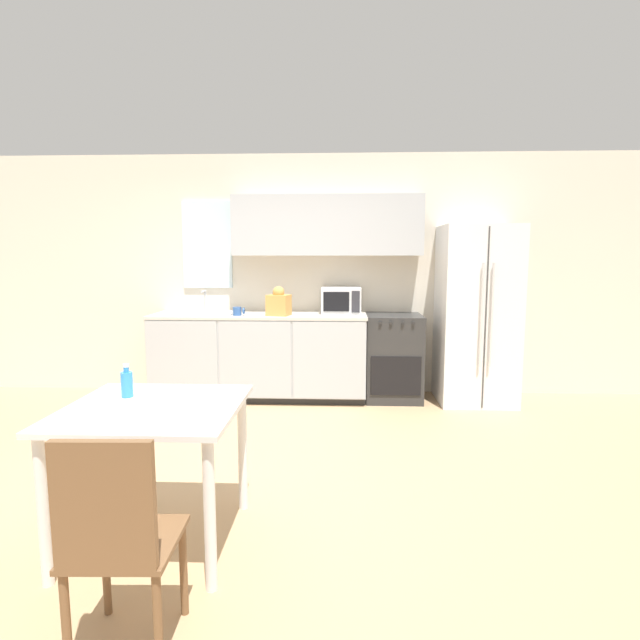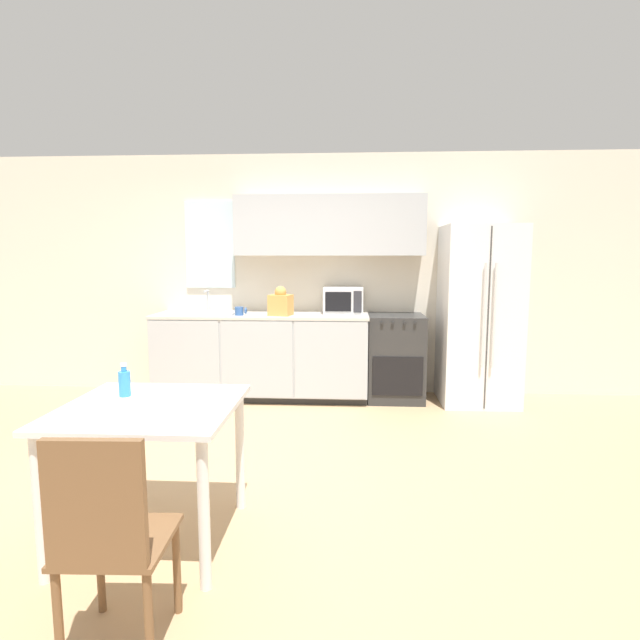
{
  "view_description": "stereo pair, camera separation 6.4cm",
  "coord_description": "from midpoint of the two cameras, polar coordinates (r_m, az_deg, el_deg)",
  "views": [
    {
      "loc": [
        0.62,
        -3.48,
        1.57
      ],
      "look_at": [
        0.45,
        0.55,
        1.05
      ],
      "focal_mm": 28.0,
      "sensor_mm": 36.0,
      "label": 1
    },
    {
      "loc": [
        0.69,
        -3.48,
        1.57
      ],
      "look_at": [
        0.45,
        0.55,
        1.05
      ],
      "focal_mm": 28.0,
      "sensor_mm": 36.0,
      "label": 2
    }
  ],
  "objects": [
    {
      "name": "refrigerator",
      "position": [
        5.57,
        18.03,
        0.53
      ],
      "size": [
        0.79,
        0.73,
        1.89
      ],
      "color": "white",
      "rests_on": "ground_plane"
    },
    {
      "name": "coffee_mug",
      "position": [
        5.39,
        -8.8,
        1.02
      ],
      "size": [
        0.13,
        0.09,
        0.09
      ],
      "color": "#335999",
      "rests_on": "kitchen_counter"
    },
    {
      "name": "dining_chair_near",
      "position": [
        2.19,
        -22.3,
        -21.44
      ],
      "size": [
        0.42,
        0.42,
        0.93
      ],
      "rotation": [
        0.0,
        0.0,
        0.04
      ],
      "color": "brown",
      "rests_on": "ground_plane"
    },
    {
      "name": "dining_table",
      "position": [
        2.89,
        -18.17,
        -11.5
      ],
      "size": [
        0.91,
        0.89,
        0.78
      ],
      "color": "white",
      "rests_on": "ground_plane"
    },
    {
      "name": "microwave",
      "position": [
        5.51,
        3.01,
        2.27
      ],
      "size": [
        0.43,
        0.36,
        0.29
      ],
      "color": "silver",
      "rests_on": "kitchen_counter"
    },
    {
      "name": "drink_bottle",
      "position": [
        3.05,
        -20.89,
        -6.7
      ],
      "size": [
        0.07,
        0.07,
        0.19
      ],
      "color": "#338CD8",
      "rests_on": "dining_table"
    },
    {
      "name": "oven_range",
      "position": [
        5.54,
        8.93,
        -4.25
      ],
      "size": [
        0.6,
        0.61,
        0.93
      ],
      "color": "#2D2D2D",
      "rests_on": "ground_plane"
    },
    {
      "name": "kitchen_sink",
      "position": [
        5.64,
        -12.75,
        0.89
      ],
      "size": [
        0.71,
        0.4,
        0.25
      ],
      "color": "#B7BABC",
      "rests_on": "kitchen_counter"
    },
    {
      "name": "grocery_bag_0",
      "position": [
        5.33,
        -4.18,
        1.97
      ],
      "size": [
        0.27,
        0.24,
        0.31
      ],
      "rotation": [
        0.0,
        0.0,
        -0.25
      ],
      "color": "#DB994C",
      "rests_on": "kitchen_counter"
    },
    {
      "name": "wall_back",
      "position": [
        5.72,
        -2.43,
        6.15
      ],
      "size": [
        12.0,
        0.38,
        2.7
      ],
      "color": "beige",
      "rests_on": "ground_plane"
    },
    {
      "name": "ground_plane",
      "position": [
        3.87,
        -6.92,
        -16.65
      ],
      "size": [
        12.0,
        12.0,
        0.0
      ],
      "primitive_type": "plane",
      "color": "tan"
    },
    {
      "name": "kitchen_counter",
      "position": [
        5.56,
        -6.31,
        -4.06
      ],
      "size": [
        2.34,
        0.66,
        0.94
      ],
      "color": "#333333",
      "rests_on": "ground_plane"
    }
  ]
}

